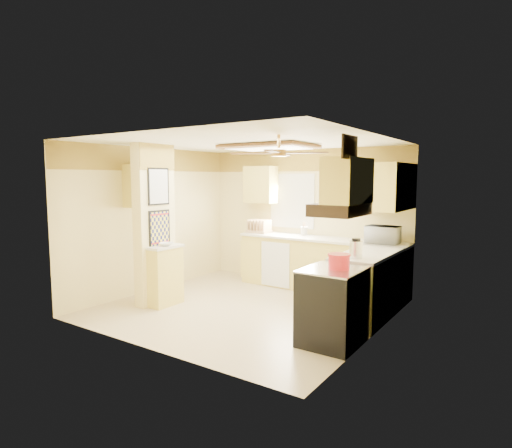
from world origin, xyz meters
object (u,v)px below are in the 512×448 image
Objects in this scene: stove at (332,306)px; kettle at (356,249)px; microwave at (383,235)px; bowl at (166,244)px; dutch_oven at (339,261)px.

kettle is (0.03, 0.66, 0.60)m from stove.
kettle reaches higher than stove.
bowl is (-2.69, -2.11, -0.11)m from microwave.
stove is at bearing -0.02° from bowl.
kettle is (2.80, 0.65, 0.10)m from bowl.
dutch_oven reaches higher than stove.
kettle is at bearing 87.68° from stove.
stove is 4.51× the size of bowl.
microwave is at bearing 38.15° from bowl.
stove is 2.20m from microwave.
dutch_oven is at bearing 24.85° from stove.
stove is at bearing -155.15° from dutch_oven.
microwave reaches higher than dutch_oven.
microwave is at bearing 92.16° from stove.
dutch_oven is (0.06, 0.03, 0.55)m from stove.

